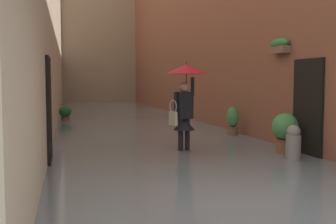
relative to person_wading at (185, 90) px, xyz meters
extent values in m
plane|color=gray|center=(0.27, -9.02, -1.50)|extent=(67.19, 67.19, 0.00)
cube|color=slate|center=(0.27, -9.02, -1.45)|extent=(6.35, 32.88, 0.09)
cube|color=brown|center=(-3.40, -9.02, 3.61)|extent=(1.80, 30.88, 10.21)
cube|color=black|center=(-2.48, 1.14, -0.40)|extent=(0.08, 1.10, 2.20)
cube|color=brown|center=(-2.40, -0.02, 0.98)|extent=(0.20, 0.70, 0.18)
ellipsoid|color=#387F3D|center=(-2.40, -0.02, 1.14)|extent=(0.28, 0.76, 0.24)
cube|color=black|center=(3.03, 0.57, -0.40)|extent=(0.08, 1.10, 2.20)
cube|color=gray|center=(0.27, -23.35, 5.50)|extent=(9.15, 1.80, 14.00)
cube|color=#4C4233|center=(0.11, 0.03, -1.45)|extent=(0.17, 0.26, 0.10)
cylinder|color=black|center=(0.11, 0.03, -1.03)|extent=(0.15, 0.15, 0.73)
cube|color=#4C4233|center=(-0.06, -0.02, -1.45)|extent=(0.17, 0.26, 0.10)
cylinder|color=black|center=(-0.06, -0.02, -1.03)|extent=(0.15, 0.15, 0.73)
cube|color=black|center=(0.03, 0.01, -0.35)|extent=(0.43, 0.32, 0.63)
cone|color=black|center=(0.03, 0.01, -0.78)|extent=(0.62, 0.62, 0.28)
sphere|color=tan|center=(0.03, 0.01, 0.07)|extent=(0.23, 0.23, 0.23)
cylinder|color=black|center=(-0.19, -0.06, 0.09)|extent=(0.10, 0.10, 0.44)
cylinder|color=black|center=(0.25, 0.07, -0.27)|extent=(0.10, 0.10, 0.48)
cylinder|color=black|center=(-0.03, -0.01, 0.23)|extent=(0.02, 0.02, 0.52)
cone|color=red|center=(-0.03, -0.01, 0.49)|extent=(1.00, 1.00, 0.22)
cylinder|color=black|center=(-0.03, -0.01, 0.63)|extent=(0.01, 0.01, 0.08)
cube|color=beige|center=(0.32, 0.11, -0.64)|extent=(0.14, 0.29, 0.32)
torus|color=beige|center=(0.32, 0.11, -0.36)|extent=(0.10, 0.29, 0.30)
cylinder|color=brown|center=(-2.13, -2.25, -1.33)|extent=(0.31, 0.31, 0.33)
torus|color=brown|center=(-2.13, -2.25, -1.17)|extent=(0.34, 0.34, 0.04)
ellipsoid|color=#428947|center=(-2.13, -2.25, -0.86)|extent=(0.37, 0.37, 0.62)
cylinder|color=brown|center=(2.76, -8.02, -1.37)|extent=(0.34, 0.34, 0.25)
torus|color=brown|center=(2.76, -8.02, -1.24)|extent=(0.38, 0.38, 0.04)
ellipsoid|color=#23602D|center=(2.76, -8.02, -1.01)|extent=(0.51, 0.51, 0.46)
cylinder|color=brown|center=(-2.07, 0.90, -1.30)|extent=(0.37, 0.37, 0.39)
torus|color=brown|center=(-2.07, 0.90, -1.10)|extent=(0.40, 0.40, 0.04)
ellipsoid|color=#428947|center=(-2.07, 0.90, -0.80)|extent=(0.58, 0.58, 0.60)
cylinder|color=gray|center=(-1.87, 1.60, -1.20)|extent=(0.31, 0.31, 0.60)
sphere|color=gray|center=(-1.87, 1.60, -0.83)|extent=(0.28, 0.28, 0.28)
camera|label=1|loc=(2.65, 9.15, 0.22)|focal=43.92mm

